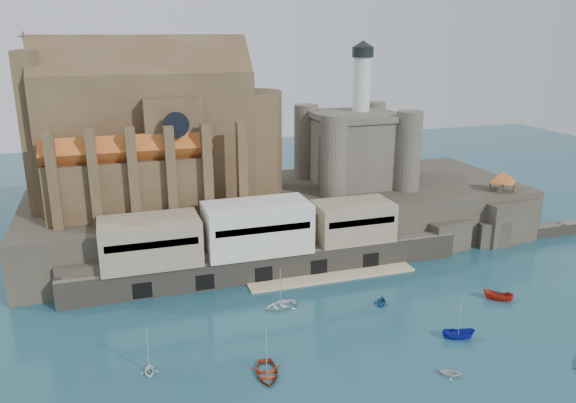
% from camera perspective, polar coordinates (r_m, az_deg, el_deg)
% --- Properties ---
extents(ground, '(300.00, 300.00, 0.00)m').
position_cam_1_polar(ground, '(83.38, 8.08, -12.71)').
color(ground, '#17404E').
rests_on(ground, ground).
extents(promontory, '(100.00, 36.00, 10.00)m').
position_cam_1_polar(promontory, '(114.93, -0.45, -1.40)').
color(promontory, '#2B2720').
rests_on(promontory, ground).
extents(quay, '(70.00, 12.00, 13.05)m').
position_cam_1_polar(quay, '(97.18, -3.18, -4.19)').
color(quay, '#5C5549').
rests_on(quay, ground).
extents(church, '(47.00, 25.93, 30.51)m').
position_cam_1_polar(church, '(108.59, -13.09, 6.45)').
color(church, '#4A3722').
rests_on(church, promontory).
extents(castle_keep, '(21.20, 21.20, 29.30)m').
position_cam_1_polar(castle_keep, '(118.82, 6.82, 5.76)').
color(castle_keep, '#494339').
rests_on(castle_keep, promontory).
extents(rock_outcrop, '(14.50, 10.50, 8.70)m').
position_cam_1_polar(rock_outcrop, '(123.26, 20.63, -1.69)').
color(rock_outcrop, '#2B2720').
rests_on(rock_outcrop, ground).
extents(pavilion, '(6.40, 6.40, 5.40)m').
position_cam_1_polar(pavilion, '(121.06, 21.00, 2.25)').
color(pavilion, '#4A3722').
rests_on(pavilion, rock_outcrop).
extents(boat_0, '(4.32, 1.93, 5.84)m').
position_cam_1_polar(boat_0, '(73.10, -2.18, -17.18)').
color(boat_0, maroon).
rests_on(boat_0, ground).
extents(boat_1, '(2.64, 2.92, 2.89)m').
position_cam_1_polar(boat_1, '(75.67, 16.13, -16.61)').
color(boat_1, silver).
rests_on(boat_1, ground).
extents(boat_2, '(2.22, 2.19, 4.56)m').
position_cam_1_polar(boat_2, '(83.84, 16.88, -13.15)').
color(boat_2, '#101A97').
rests_on(boat_2, ground).
extents(boat_4, '(2.59, 1.67, 2.90)m').
position_cam_1_polar(boat_4, '(75.32, -13.87, -16.59)').
color(boat_4, white).
rests_on(boat_4, ground).
extents(boat_5, '(2.48, 2.47, 4.63)m').
position_cam_1_polar(boat_5, '(96.65, 20.54, -9.34)').
color(boat_5, '#B12014').
rests_on(boat_5, ground).
extents(boat_6, '(1.87, 4.05, 5.47)m').
position_cam_1_polar(boat_6, '(88.56, -0.78, -10.66)').
color(boat_6, silver).
rests_on(boat_6, ground).
extents(boat_7, '(3.09, 2.88, 3.07)m').
position_cam_1_polar(boat_7, '(90.60, 9.45, -10.24)').
color(boat_7, navy).
rests_on(boat_7, ground).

